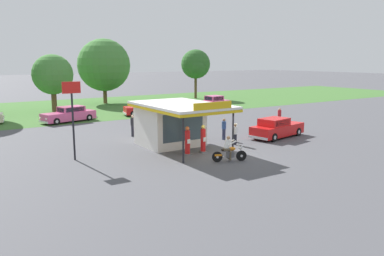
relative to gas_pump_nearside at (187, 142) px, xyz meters
The scene contains 18 objects.
ground_plane 2.37m from the gas_pump_nearside, 44.74° to the right, with size 300.00×300.00×0.00m, color #4C4C51.
grass_verge_strip 28.50m from the gas_pump_nearside, 86.84° to the left, with size 120.00×24.00×0.01m, color #3D6B2D.
service_station_kiosk 3.18m from the gas_pump_nearside, 78.25° to the left, with size 4.69×7.36×3.59m.
gas_pump_nearside is the anchor object (origin of this frame).
gas_pump_offside 1.23m from the gas_pump_nearside, ahead, with size 0.44×0.44×1.87m.
motorcycle_with_rider 3.02m from the gas_pump_nearside, 66.02° to the right, with size 2.04×0.99×1.58m.
featured_classic_sedan 9.17m from the gas_pump_nearside, ahead, with size 5.41×2.74×1.58m.
parked_car_second_row_spare 24.98m from the gas_pump_nearside, 50.31° to the left, with size 5.08×2.27×1.57m.
parked_car_back_row_left 19.32m from the gas_pump_nearside, 71.50° to the left, with size 5.11×2.91×1.57m.
parked_car_back_row_right 18.22m from the gas_pump_nearside, 97.57° to the left, with size 5.66×2.99×1.53m.
bystander_strolling_foreground 7.67m from the gas_pump_nearside, 92.38° to the left, with size 0.34×0.34×1.75m.
bystander_chatting_near_pumps 5.73m from the gas_pump_nearside, 27.99° to the left, with size 0.34×0.34×1.65m.
bystander_standing_back_lot 15.04m from the gas_pump_nearside, 21.74° to the left, with size 0.34×0.34×1.57m.
bystander_admiring_sedan 4.68m from the gas_pump_nearside, ahead, with size 0.34×0.34×1.55m.
tree_oak_far_right 32.95m from the gas_pump_nearside, 78.23° to the left, with size 7.25×7.25×8.96m.
tree_oak_centre 27.05m from the gas_pump_nearside, 93.15° to the left, with size 4.70×4.70×6.73m.
tree_oak_distant_spare 37.58m from the gas_pump_nearside, 55.43° to the left, with size 4.55×4.65×7.66m.
roadside_pole_sign 7.46m from the gas_pump_nearside, 157.12° to the left, with size 1.10×0.12×4.82m.
Camera 1 is at (-14.98, -19.49, 6.14)m, focal length 36.93 mm.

